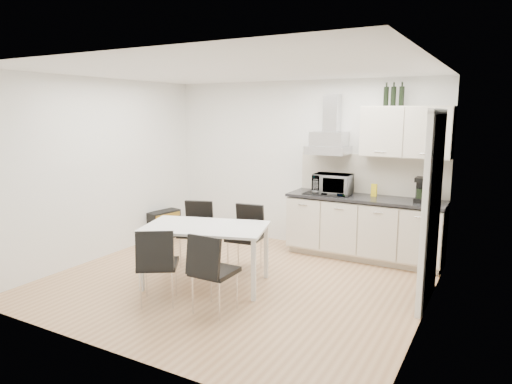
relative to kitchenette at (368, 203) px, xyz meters
The scene contains 15 objects.
ground 2.26m from the kitchenette, 124.44° to the right, with size 4.50×4.50×0.00m, color tan.
wall_back 1.31m from the kitchenette, 167.43° to the left, with size 4.50×0.10×2.60m, color white.
wall_front 3.95m from the kitchenette, 107.67° to the right, with size 4.50×0.10×2.60m, color white.
wall_left 3.88m from the kitchenette, 153.24° to the right, with size 0.10×4.00×2.60m, color white.
wall_right 2.09m from the kitchenette, 58.56° to the right, with size 0.10×4.00×2.60m, color white.
ceiling 2.75m from the kitchenette, 124.44° to the right, with size 4.50×4.50×0.00m, color white.
doorway 1.58m from the kitchenette, 49.26° to the right, with size 0.08×1.04×2.10m, color white.
kitchenette is the anchor object (origin of this frame).
dining_table 2.46m from the kitchenette, 126.46° to the right, with size 1.66×1.23×0.75m.
chair_far_left 2.51m from the kitchenette, 144.57° to the right, with size 0.44×0.50×0.88m, color black, non-canonical shape.
chair_far_right 1.88m from the kitchenette, 134.98° to the right, with size 0.44×0.50×0.88m, color black, non-canonical shape.
chair_near_left 3.16m from the kitchenette, 120.69° to the right, with size 0.44×0.50×0.88m, color black, non-canonical shape.
chair_near_right 2.76m from the kitchenette, 109.70° to the right, with size 0.44×0.50×0.88m, color black, non-canonical shape.
guitar_amp 3.41m from the kitchenette, 169.64° to the right, with size 0.35×0.60×0.47m.
floor_speaker 2.43m from the kitchenette, behind, with size 0.16×0.14×0.26m, color black.
Camera 1 is at (2.89, -4.67, 2.13)m, focal length 32.00 mm.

